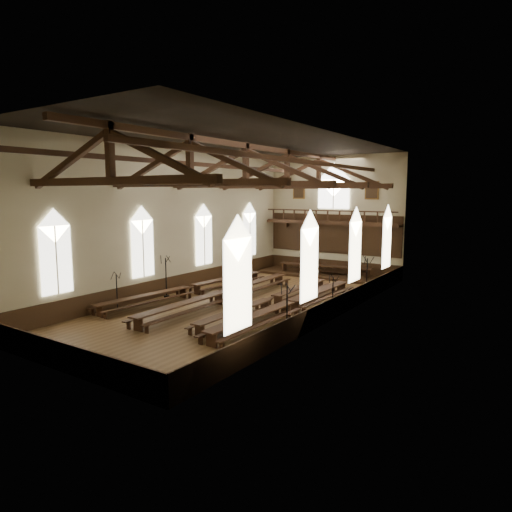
# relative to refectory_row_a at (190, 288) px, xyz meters

# --- Properties ---
(ground) EXTENTS (26.00, 26.00, 0.00)m
(ground) POSITION_rel_refectory_row_a_xyz_m (4.35, 0.31, -0.53)
(ground) COLOR brown
(ground) RESTS_ON ground
(room_walls) EXTENTS (26.00, 26.00, 26.00)m
(room_walls) POSITION_rel_refectory_row_a_xyz_m (4.35, 0.31, 5.92)
(room_walls) COLOR #B9B08C
(room_walls) RESTS_ON ground
(wainscot_band) EXTENTS (12.00, 26.00, 1.20)m
(wainscot_band) POSITION_rel_refectory_row_a_xyz_m (4.35, 0.31, 0.07)
(wainscot_band) COLOR #321E0F
(wainscot_band) RESTS_ON ground
(side_windows) EXTENTS (11.85, 19.80, 4.50)m
(side_windows) POSITION_rel_refectory_row_a_xyz_m (4.35, 0.31, 3.21)
(side_windows) COLOR silver
(side_windows) RESTS_ON room_walls
(end_window) EXTENTS (2.80, 0.12, 3.80)m
(end_window) POSITION_rel_refectory_row_a_xyz_m (4.35, 13.21, 6.69)
(end_window) COLOR white
(end_window) RESTS_ON room_walls
(minstrels_gallery) EXTENTS (11.80, 1.24, 3.70)m
(minstrels_gallery) POSITION_rel_refectory_row_a_xyz_m (4.35, 12.97, 3.37)
(minstrels_gallery) COLOR #382111
(minstrels_gallery) RESTS_ON room_walls
(portraits) EXTENTS (7.75, 0.09, 1.45)m
(portraits) POSITION_rel_refectory_row_a_xyz_m (4.35, 13.21, 6.57)
(portraits) COLOR brown
(portraits) RESTS_ON room_walls
(roof_trusses) EXTENTS (11.70, 25.70, 2.80)m
(roof_trusses) POSITION_rel_refectory_row_a_xyz_m (4.35, 0.31, 7.68)
(roof_trusses) COLOR #382111
(roof_trusses) RESTS_ON room_walls
(refectory_row_a) EXTENTS (2.16, 14.35, 0.73)m
(refectory_row_a) POSITION_rel_refectory_row_a_xyz_m (0.00, 0.00, 0.00)
(refectory_row_a) COLOR #382111
(refectory_row_a) RESTS_ON ground
(refectory_row_b) EXTENTS (1.67, 14.77, 0.79)m
(refectory_row_b) POSITION_rel_refectory_row_a_xyz_m (3.03, -0.37, 0.04)
(refectory_row_b) COLOR #382111
(refectory_row_b) RESTS_ON ground
(refectory_row_c) EXTENTS (1.45, 13.93, 0.70)m
(refectory_row_c) POSITION_rel_refectory_row_a_xyz_m (6.26, 0.25, -0.02)
(refectory_row_c) COLOR #382111
(refectory_row_c) RESTS_ON ground
(refectory_row_d) EXTENTS (1.73, 14.59, 0.77)m
(refectory_row_d) POSITION_rel_refectory_row_a_xyz_m (7.87, -0.27, 0.02)
(refectory_row_d) COLOR #382111
(refectory_row_d) RESTS_ON ground
(dais) EXTENTS (11.40, 3.13, 0.21)m
(dais) POSITION_rel_refectory_row_a_xyz_m (4.39, 11.71, -0.43)
(dais) COLOR #321E0F
(dais) RESTS_ON ground
(high_table) EXTENTS (7.85, 1.95, 0.73)m
(high_table) POSITION_rel_refectory_row_a_xyz_m (4.39, 11.71, 0.29)
(high_table) COLOR #382111
(high_table) RESTS_ON dais
(high_chairs) EXTENTS (6.74, 0.44, 0.92)m
(high_chairs) POSITION_rel_refectory_row_a_xyz_m (4.39, 12.47, 0.17)
(high_chairs) COLOR #382111
(high_chairs) RESTS_ON dais
(candelabrum_left_near) EXTENTS (0.68, 0.67, 2.29)m
(candelabrum_left_near) POSITION_rel_refectory_row_a_xyz_m (-1.20, -5.13, 0.16)
(candelabrum_left_near) COLOR black
(candelabrum_left_near) RESTS_ON ground
(candelabrum_left_mid) EXTENTS (0.84, 0.80, 2.79)m
(candelabrum_left_mid) POSITION_rel_refectory_row_a_xyz_m (-1.20, -1.05, 0.31)
(candelabrum_left_mid) COLOR black
(candelabrum_left_mid) RESTS_ON ground
(candelabrum_left_far) EXTENTS (0.71, 0.82, 2.67)m
(candelabrum_left_far) POSITION_rel_refectory_row_a_xyz_m (-1.20, 5.72, 0.28)
(candelabrum_left_far) COLOR black
(candelabrum_left_far) RESTS_ON ground
(candelabrum_right_near) EXTENTS (0.78, 0.81, 2.69)m
(candelabrum_right_near) POSITION_rel_refectory_row_a_xyz_m (9.90, -4.26, 0.28)
(candelabrum_right_near) COLOR black
(candelabrum_right_near) RESTS_ON ground
(candelabrum_right_mid) EXTENTS (0.62, 0.71, 2.33)m
(candelabrum_right_mid) POSITION_rel_refectory_row_a_xyz_m (9.90, 0.99, 0.17)
(candelabrum_right_mid) COLOR black
(candelabrum_right_mid) RESTS_ON ground
(candelabrum_right_far) EXTENTS (0.82, 0.81, 2.75)m
(candelabrum_right_far) POSITION_rel_refectory_row_a_xyz_m (9.90, 6.48, 0.30)
(candelabrum_right_far) COLOR black
(candelabrum_right_far) RESTS_ON ground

